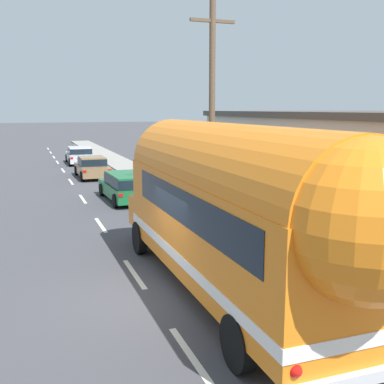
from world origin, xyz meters
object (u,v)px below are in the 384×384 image
utility_pole (212,109)px  painted_bus (237,206)px  car_third (80,155)px  car_lead (127,185)px  car_second (92,166)px

utility_pole → painted_bus: (-2.58, -7.81, -2.12)m
utility_pole → car_third: (-2.66, 22.06, -3.68)m
painted_bus → car_lead: painted_bus is taller
utility_pole → car_second: (-2.82, 13.67, -3.70)m
utility_pole → car_lead: bearing=114.9°
car_third → painted_bus: bearing=-89.9°
car_lead → car_second: size_ratio=1.07×
utility_pole → painted_bus: utility_pole is taller
car_second → car_third: size_ratio=0.92×
car_lead → car_third: bearing=91.0°
utility_pole → car_third: bearing=96.9°
car_lead → car_third: 16.97m
utility_pole → car_second: 14.44m
car_second → car_lead: bearing=-87.0°
utility_pole → painted_bus: 8.49m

